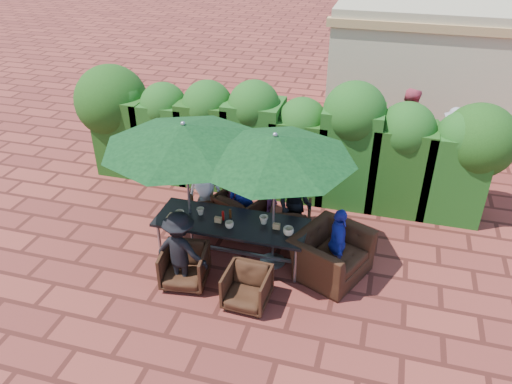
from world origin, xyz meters
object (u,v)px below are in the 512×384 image
(chair_near_right, at_px, (247,286))
(chair_end_right, at_px, (332,248))
(chair_far_right, at_px, (291,220))
(umbrella_right, at_px, (275,147))
(dining_table, at_px, (231,225))
(chair_far_mid, at_px, (242,209))
(umbrella_left, at_px, (184,136))
(chair_near_left, at_px, (184,265))
(chair_far_left, at_px, (208,207))

(chair_near_right, relative_size, chair_end_right, 0.58)
(chair_far_right, bearing_deg, umbrella_right, 72.74)
(dining_table, distance_m, chair_far_mid, 0.96)
(dining_table, height_order, chair_near_right, dining_table)
(umbrella_left, distance_m, chair_far_right, 2.59)
(umbrella_left, height_order, chair_near_left, umbrella_left)
(chair_far_left, bearing_deg, chair_far_mid, 159.65)
(chair_near_left, bearing_deg, dining_table, 50.44)
(umbrella_right, distance_m, chair_far_right, 2.02)
(umbrella_left, distance_m, umbrella_right, 1.50)
(umbrella_right, relative_size, chair_far_left, 3.68)
(chair_far_left, relative_size, chair_far_mid, 0.83)
(chair_end_right, bearing_deg, chair_far_mid, 88.39)
(chair_near_right, bearing_deg, dining_table, 121.85)
(chair_near_left, height_order, chair_near_right, chair_near_left)
(chair_far_mid, xyz_separation_m, chair_far_right, (0.95, -0.04, -0.05))
(chair_near_left, xyz_separation_m, chair_end_right, (2.25, 0.89, 0.15))
(umbrella_right, xyz_separation_m, chair_near_left, (-1.25, -0.90, -1.85))
(chair_far_right, bearing_deg, chair_far_mid, -10.63)
(chair_near_right, bearing_deg, umbrella_left, 143.09)
(dining_table, xyz_separation_m, chair_end_right, (1.72, 0.04, -0.16))
(dining_table, bearing_deg, chair_end_right, 1.31)
(umbrella_left, xyz_separation_m, chair_near_left, (0.25, -0.92, -1.85))
(dining_table, xyz_separation_m, chair_far_left, (-0.77, 0.91, -0.33))
(chair_end_right, bearing_deg, chair_far_left, 94.99)
(chair_far_right, relative_size, chair_near_left, 1.02)
(dining_table, distance_m, umbrella_left, 1.72)
(umbrella_left, height_order, chair_far_left, umbrella_left)
(chair_far_right, distance_m, chair_near_right, 1.95)
(chair_near_right, height_order, chair_end_right, chair_end_right)
(chair_far_left, height_order, chair_end_right, chair_end_right)
(chair_far_left, xyz_separation_m, chair_far_mid, (0.68, 0.01, 0.07))
(chair_near_left, distance_m, chair_end_right, 2.42)
(chair_far_left, xyz_separation_m, chair_near_left, (0.25, -1.76, 0.02))
(chair_near_left, height_order, chair_end_right, chair_end_right)
(chair_far_right, height_order, chair_near_left, chair_far_right)
(chair_far_left, height_order, chair_near_left, chair_near_left)
(chair_far_left, bearing_deg, chair_end_right, 139.54)
(chair_near_left, distance_m, chair_near_right, 1.13)
(dining_table, height_order, umbrella_right, umbrella_right)
(umbrella_right, xyz_separation_m, chair_far_left, (-1.50, 0.86, -1.87))
(chair_near_right, bearing_deg, chair_far_left, 127.24)
(umbrella_left, xyz_separation_m, chair_far_left, (0.00, 0.84, -1.87))
(umbrella_left, height_order, chair_far_right, umbrella_left)
(umbrella_right, bearing_deg, chair_near_left, -144.17)
(chair_far_right, xyz_separation_m, chair_near_left, (-1.38, -1.73, -0.01))
(umbrella_right, distance_m, chair_far_mid, 2.15)
(umbrella_right, bearing_deg, chair_end_right, -0.74)
(dining_table, relative_size, chair_near_left, 3.56)
(chair_far_left, height_order, chair_far_mid, chair_far_mid)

